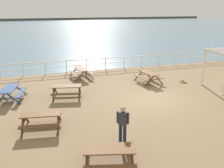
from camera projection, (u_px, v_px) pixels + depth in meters
ground_plane at (152, 101)px, 14.00m from camera, size 30.00×24.00×0.20m
sea_band at (66, 28)px, 61.82m from camera, size 142.00×90.00×0.01m
distant_shoreline at (56, 20)px, 100.83m from camera, size 142.00×6.00×1.80m
seaward_railing at (115, 61)px, 20.76m from camera, size 23.07×0.07×1.08m
picnic_table_near_left at (149, 75)px, 17.05m from camera, size 1.76×1.99×0.80m
picnic_table_near_right at (10, 91)px, 13.79m from camera, size 1.78×2.01×0.80m
picnic_table_mid_centre at (109, 153)px, 7.94m from camera, size 2.11×1.90×0.80m
picnic_table_far_left at (81, 71)px, 18.16m from camera, size 1.80×2.03×0.80m
picnic_table_far_right at (67, 89)px, 14.18m from camera, size 2.07×1.84×0.80m
picnic_table_seaward at (41, 117)px, 10.50m from camera, size 2.00×1.76×0.80m
visitor at (123, 122)px, 9.27m from camera, size 0.47×0.36×1.66m
rope_coil at (183, 81)px, 17.25m from camera, size 0.55×0.55×0.11m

